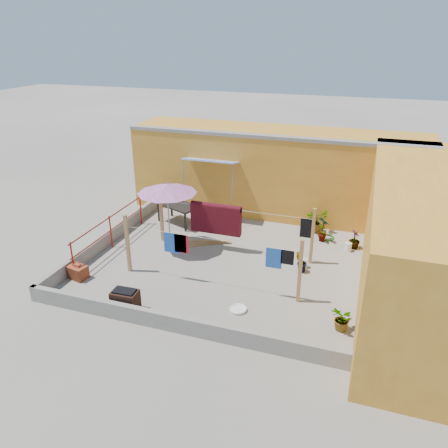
% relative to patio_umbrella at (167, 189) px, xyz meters
% --- Properties ---
extents(ground, '(80.00, 80.00, 0.00)m').
position_rel_patio_umbrella_xyz_m(ground, '(2.03, -0.39, -2.04)').
color(ground, '#9E998E').
rests_on(ground, ground).
extents(wall_back, '(11.00, 3.27, 3.21)m').
position_rel_patio_umbrella_xyz_m(wall_back, '(2.53, 4.30, -0.43)').
color(wall_back, gold).
rests_on(wall_back, ground).
extents(wall_right, '(2.40, 9.00, 3.20)m').
position_rel_patio_umbrella_xyz_m(wall_right, '(7.23, -0.39, -0.44)').
color(wall_right, gold).
rests_on(wall_right, ground).
extents(parapet_front, '(8.30, 0.16, 0.44)m').
position_rel_patio_umbrella_xyz_m(parapet_front, '(2.03, -3.97, -1.82)').
color(parapet_front, gray).
rests_on(parapet_front, ground).
extents(parapet_left, '(0.16, 7.30, 0.44)m').
position_rel_patio_umbrella_xyz_m(parapet_left, '(-2.05, -0.39, -1.82)').
color(parapet_left, gray).
rests_on(parapet_left, ground).
extents(red_railing, '(0.05, 4.20, 1.10)m').
position_rel_patio_umbrella_xyz_m(red_railing, '(-1.82, -0.59, -1.32)').
color(red_railing, maroon).
rests_on(red_railing, ground).
extents(clothesline_rig, '(5.09, 2.35, 1.80)m').
position_rel_patio_umbrella_xyz_m(clothesline_rig, '(1.60, 0.14, -1.01)').
color(clothesline_rig, tan).
rests_on(clothesline_rig, ground).
extents(patio_umbrella, '(2.05, 2.05, 2.27)m').
position_rel_patio_umbrella_xyz_m(patio_umbrella, '(0.00, 0.00, 0.00)').
color(patio_umbrella, gray).
rests_on(patio_umbrella, ground).
extents(outdoor_table, '(1.80, 1.36, 0.76)m').
position_rel_patio_umbrella_xyz_m(outdoor_table, '(-0.55, 1.89, -1.36)').
color(outdoor_table, black).
rests_on(outdoor_table, ground).
extents(brick_stack, '(0.60, 0.49, 0.46)m').
position_rel_patio_umbrella_xyz_m(brick_stack, '(-1.67, -2.64, -1.84)').
color(brick_stack, '#AD4A28').
rests_on(brick_stack, ground).
extents(lumber_pile, '(1.81, 1.10, 0.12)m').
position_rel_patio_umbrella_xyz_m(lumber_pile, '(0.87, 0.50, -1.98)').
color(lumber_pile, tan).
rests_on(lumber_pile, ground).
extents(brazier, '(0.67, 0.47, 0.59)m').
position_rel_patio_umbrella_xyz_m(brazier, '(0.45, -3.59, -1.75)').
color(brazier, black).
rests_on(brazier, ground).
extents(white_basin, '(0.45, 0.45, 0.08)m').
position_rel_patio_umbrella_xyz_m(white_basin, '(3.16, -2.71, -2.00)').
color(white_basin, white).
rests_on(white_basin, ground).
extents(water_jug_a, '(0.21, 0.21, 0.33)m').
position_rel_patio_umbrella_xyz_m(water_jug_a, '(5.57, 1.59, -1.89)').
color(water_jug_a, white).
rests_on(water_jug_a, ground).
extents(water_jug_b, '(0.21, 0.21, 0.33)m').
position_rel_patio_umbrella_xyz_m(water_jug_b, '(4.38, 0.06, -1.89)').
color(water_jug_b, white).
rests_on(water_jug_b, ground).
extents(green_hose, '(0.53, 0.53, 0.08)m').
position_rel_patio_umbrella_xyz_m(green_hose, '(4.80, 2.37, -2.00)').
color(green_hose, '#19731A').
rests_on(green_hose, ground).
extents(plant_back_a, '(1.02, 1.01, 0.86)m').
position_rel_patio_umbrella_xyz_m(plant_back_a, '(4.36, 2.81, -1.61)').
color(plant_back_a, '#265A19').
rests_on(plant_back_a, ground).
extents(plant_back_b, '(0.39, 0.39, 0.63)m').
position_rel_patio_umbrella_xyz_m(plant_back_b, '(5.73, 1.88, -1.72)').
color(plant_back_b, '#265A19').
rests_on(plant_back_b, ground).
extents(plant_right_a, '(0.57, 0.57, 0.92)m').
position_rel_patio_umbrella_xyz_m(plant_right_a, '(4.68, 2.07, -1.58)').
color(plant_right_a, '#265A19').
rests_on(plant_right_a, ground).
extents(plant_right_b, '(0.46, 0.44, 0.65)m').
position_rel_patio_umbrella_xyz_m(plant_right_b, '(4.33, -0.24, -1.71)').
color(plant_right_b, '#265A19').
rests_on(plant_right_b, ground).
extents(plant_right_c, '(0.68, 0.71, 0.61)m').
position_rel_patio_umbrella_xyz_m(plant_right_c, '(5.73, -2.68, -1.73)').
color(plant_right_c, '#265A19').
rests_on(plant_right_c, ground).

